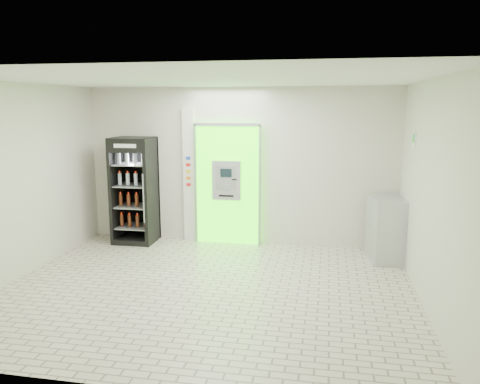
# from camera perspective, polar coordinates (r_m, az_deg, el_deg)

# --- Properties ---
(ground) EXTENTS (6.00, 6.00, 0.00)m
(ground) POSITION_cam_1_polar(r_m,az_deg,el_deg) (7.00, -4.06, -11.76)
(ground) COLOR beige
(ground) RESTS_ON ground
(room_shell) EXTENTS (6.00, 6.00, 6.00)m
(room_shell) POSITION_cam_1_polar(r_m,az_deg,el_deg) (6.53, -4.27, 3.37)
(room_shell) COLOR beige
(room_shell) RESTS_ON ground
(atm_assembly) EXTENTS (1.30, 0.24, 2.33)m
(atm_assembly) POSITION_cam_1_polar(r_m,az_deg,el_deg) (9.00, -1.50, 1.03)
(atm_assembly) COLOR #2FEA06
(atm_assembly) RESTS_ON ground
(pillar) EXTENTS (0.22, 0.11, 2.60)m
(pillar) POSITION_cam_1_polar(r_m,az_deg,el_deg) (9.21, -6.21, 2.00)
(pillar) COLOR silver
(pillar) RESTS_ON ground
(beverage_cooler) EXTENTS (0.78, 0.74, 2.05)m
(beverage_cooler) POSITION_cam_1_polar(r_m,az_deg,el_deg) (9.34, -12.70, -0.04)
(beverage_cooler) COLOR black
(beverage_cooler) RESTS_ON ground
(steel_cabinet) EXTENTS (0.67, 0.89, 1.09)m
(steel_cabinet) POSITION_cam_1_polar(r_m,az_deg,el_deg) (8.49, 17.43, -4.35)
(steel_cabinet) COLOR #ACAEB3
(steel_cabinet) RESTS_ON ground
(exit_sign) EXTENTS (0.02, 0.22, 0.26)m
(exit_sign) POSITION_cam_1_polar(r_m,az_deg,el_deg) (7.79, 20.46, 5.96)
(exit_sign) COLOR white
(exit_sign) RESTS_ON room_shell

